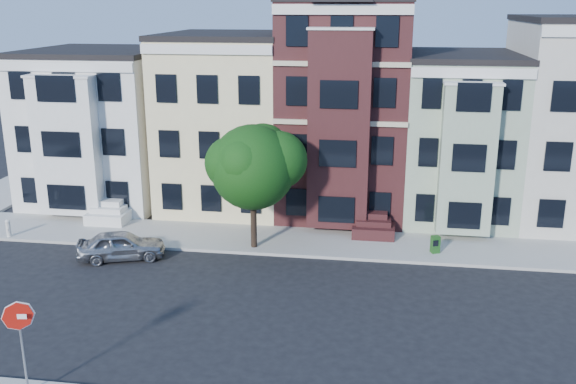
% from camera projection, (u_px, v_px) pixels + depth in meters
% --- Properties ---
extents(ground, '(120.00, 120.00, 0.00)m').
position_uv_depth(ground, '(318.00, 317.00, 25.40)').
color(ground, black).
extents(far_sidewalk, '(60.00, 4.00, 0.15)m').
position_uv_depth(far_sidewalk, '(334.00, 243.00, 32.96)').
color(far_sidewalk, '#9E9B93').
rests_on(far_sidewalk, ground).
extents(house_white, '(8.00, 9.00, 9.00)m').
position_uv_depth(house_white, '(104.00, 127.00, 40.00)').
color(house_white, white).
rests_on(house_white, ground).
extents(house_yellow, '(7.00, 9.00, 10.00)m').
position_uv_depth(house_yellow, '(229.00, 123.00, 38.72)').
color(house_yellow, beige).
rests_on(house_yellow, ground).
extents(house_brown, '(7.00, 9.00, 12.00)m').
position_uv_depth(house_brown, '(345.00, 109.00, 37.44)').
color(house_brown, '#371617').
rests_on(house_brown, ground).
extents(house_green, '(6.00, 9.00, 9.00)m').
position_uv_depth(house_green, '(457.00, 138.00, 36.94)').
color(house_green, '#97A98D').
rests_on(house_green, ground).
extents(street_tree, '(8.02, 8.02, 7.68)m').
position_uv_depth(street_tree, '(253.00, 173.00, 31.25)').
color(street_tree, '#164A10').
rests_on(street_tree, far_sidewalk).
extents(parked_car, '(4.46, 2.91, 1.41)m').
position_uv_depth(parked_car, '(121.00, 245.00, 30.98)').
color(parked_car, '#95969C').
rests_on(parked_car, ground).
extents(newspaper_box, '(0.49, 0.47, 0.86)m').
position_uv_depth(newspaper_box, '(435.00, 244.00, 31.44)').
color(newspaper_box, '#20591C').
rests_on(newspaper_box, far_sidewalk).
extents(fire_hydrant, '(0.29, 0.29, 0.75)m').
position_uv_depth(fire_hydrant, '(9.00, 230.00, 33.64)').
color(fire_hydrant, beige).
rests_on(fire_hydrant, far_sidewalk).
extents(stop_sign, '(0.99, 0.29, 3.55)m').
position_uv_depth(stop_sign, '(22.00, 342.00, 19.75)').
color(stop_sign, red).
rests_on(stop_sign, near_sidewalk).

